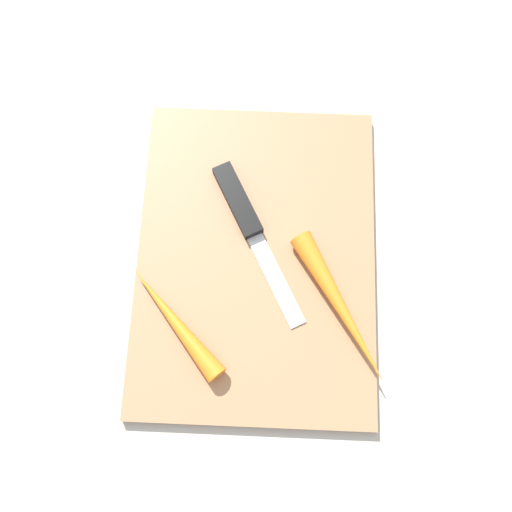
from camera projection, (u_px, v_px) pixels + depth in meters
ground_plane at (256, 259)px, 0.64m from camera, size 1.40×1.40×0.00m
cutting_board at (256, 258)px, 0.64m from camera, size 0.36×0.26×0.01m
knife at (243, 211)px, 0.64m from camera, size 0.19×0.11×0.01m
carrot_short at (175, 321)px, 0.60m from camera, size 0.12×0.11×0.02m
carrot_long at (341, 308)px, 0.60m from camera, size 0.16×0.11×0.02m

